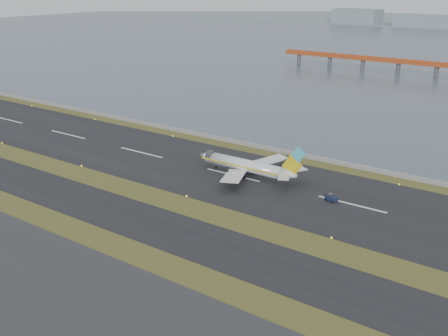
{
  "coord_description": "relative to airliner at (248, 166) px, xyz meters",
  "views": [
    {
      "loc": [
        96.25,
        -104.65,
        59.06
      ],
      "look_at": [
        2.44,
        22.0,
        5.12
      ],
      "focal_mm": 45.0,
      "sensor_mm": 36.0,
      "label": 1
    }
  ],
  "objects": [
    {
      "name": "airliner",
      "position": [
        0.0,
        0.0,
        0.0
      ],
      "size": [
        38.52,
        32.89,
        12.8
      ],
      "color": "white",
      "rests_on": "ground"
    },
    {
      "name": "seawall",
      "position": [
        -4.42,
        28.17,
        -2.96
      ],
      "size": [
        1000.0,
        2.5,
        1.0
      ],
      "primitive_type": "cube",
      "color": "gray",
      "rests_on": "ground"
    },
    {
      "name": "taxiway_strip",
      "position": [
        -4.42,
        -43.83,
        -3.41
      ],
      "size": [
        1000.0,
        18.0,
        0.1
      ],
      "primitive_type": "cube",
      "color": "black",
      "rests_on": "ground"
    },
    {
      "name": "runway_strip",
      "position": [
        -4.42,
        -1.83,
        -3.41
      ],
      "size": [
        1000.0,
        45.0,
        0.1
      ],
      "primitive_type": "cube",
      "color": "black",
      "rests_on": "ground"
    },
    {
      "name": "pushback_tug",
      "position": [
        29.92,
        -2.97,
        -2.43
      ],
      "size": [
        3.7,
        2.73,
        2.12
      ],
      "rotation": [
        0.0,
        0.0,
        -0.28
      ],
      "color": "#15203B",
      "rests_on": "ground"
    },
    {
      "name": "ground",
      "position": [
        -4.42,
        -31.83,
        -3.46
      ],
      "size": [
        1000.0,
        1000.0,
        0.0
      ],
      "primitive_type": "plane",
      "color": "#414B1B",
      "rests_on": "ground"
    }
  ]
}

